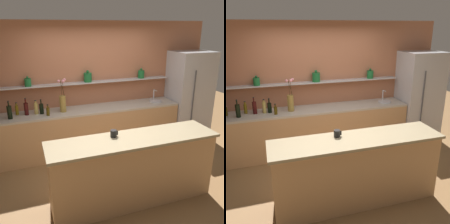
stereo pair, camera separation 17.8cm
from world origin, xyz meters
TOP-DOWN VIEW (x-y plane):
  - ground_plane at (0.00, 0.00)m, footprint 12.00×12.00m
  - back_wall_unit at (-0.00, 1.60)m, footprint 5.20×0.28m
  - back_counter_unit at (-0.13, 1.24)m, footprint 3.67×0.62m
  - island_counter at (0.00, -0.53)m, footprint 2.43×0.61m
  - refrigerator at (2.16, 1.20)m, footprint 0.87×0.73m
  - flower_vase at (-0.69, 1.23)m, footprint 0.16×0.15m
  - sink_fixture at (1.34, 1.25)m, footprint 0.28×0.28m
  - bottle_wine_0 at (-1.37, 1.28)m, footprint 0.08×0.08m
  - bottle_oil_2 at (-1.53, 1.34)m, footprint 0.06×0.06m
  - bottle_oil_3 at (-0.99, 1.11)m, footprint 0.06×0.06m
  - bottle_wine_4 at (-1.65, 1.15)m, footprint 0.08×0.08m
  - bottle_spirit_5 at (-1.19, 1.26)m, footprint 0.07×0.07m
  - bottle_wine_6 at (-1.09, 1.25)m, footprint 0.08×0.08m
  - coffee_mug at (-0.25, -0.40)m, footprint 0.11×0.09m

SIDE VIEW (x-z plane):
  - ground_plane at x=0.00m, z-range 0.00..0.00m
  - back_counter_unit at x=-0.13m, z-range 0.00..0.92m
  - island_counter at x=0.00m, z-range 0.00..1.02m
  - sink_fixture at x=1.34m, z-range 0.82..1.07m
  - refrigerator at x=2.16m, z-range 0.00..1.98m
  - bottle_oil_3 at x=-0.99m, z-range 0.90..1.11m
  - bottle_oil_2 at x=-1.53m, z-range 0.90..1.14m
  - bottle_wine_6 at x=-1.09m, z-range 0.88..1.16m
  - bottle_spirit_5 at x=-1.19m, z-range 0.90..1.17m
  - bottle_wine_0 at x=-1.37m, z-range 0.88..1.20m
  - bottle_wine_4 at x=-1.65m, z-range 0.88..1.21m
  - coffee_mug at x=-0.25m, z-range 1.02..1.12m
  - flower_vase at x=-0.69m, z-range 0.80..1.45m
  - back_wall_unit at x=0.00m, z-range 0.00..2.60m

